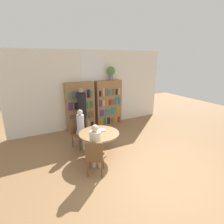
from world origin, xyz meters
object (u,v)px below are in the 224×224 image
reading_table (99,137)px  seated_reader_left (82,127)px  seated_reader_right (96,145)px  bookshelf_right (108,103)px  librarian_standing (82,107)px  chair_left_side (78,131)px  chair_near_camera (95,156)px  bookshelf_left (80,106)px  flower_vase (111,72)px

reading_table → seated_reader_left: seated_reader_left is taller
seated_reader_right → bookshelf_right: bearing=88.2°
seated_reader_left → librarian_standing: bearing=-133.6°
chair_left_side → librarian_standing: librarian_standing is taller
bookshelf_right → chair_near_camera: bearing=-121.7°
bookshelf_left → flower_vase: 1.83m
bookshelf_left → librarian_standing: bearing=-99.4°
bookshelf_left → chair_near_camera: bearing=-101.5°
seated_reader_left → seated_reader_right: size_ratio=1.00×
bookshelf_right → chair_near_camera: (-1.81, -2.93, -0.42)m
bookshelf_left → reading_table: size_ratio=1.64×
reading_table → chair_left_side: size_ratio=1.25×
flower_vase → chair_near_camera: bearing=-123.3°
bookshelf_right → chair_left_side: bookshelf_right is taller
bookshelf_right → seated_reader_left: 2.24m
chair_left_side → librarian_standing: 1.08m
flower_vase → seated_reader_left: (-1.77, -1.51, -1.50)m
bookshelf_right → chair_left_side: 2.22m
librarian_standing → flower_vase: bearing=19.6°
chair_left_side → librarian_standing: (0.43, 0.83, 0.55)m
flower_vase → chair_near_camera: size_ratio=0.59×
bookshelf_left → seated_reader_right: bookshelf_left is taller
librarian_standing → seated_reader_left: bearing=-109.5°
librarian_standing → chair_left_side: bearing=-117.5°
bookshelf_right → seated_reader_right: bookshelf_right is taller
bookshelf_left → bookshelf_right: (1.21, 0.00, -0.00)m
seated_reader_right → reading_table: bearing=90.0°
reading_table → chair_left_side: bearing=114.0°
flower_vase → reading_table: flower_vase is taller
chair_near_camera → librarian_standing: size_ratio=0.52×
seated_reader_right → librarian_standing: size_ratio=0.72×
bookshelf_right → librarian_standing: size_ratio=1.08×
chair_near_camera → seated_reader_right: bearing=90.0°
chair_left_side → seated_reader_right: bearing=66.3°
bookshelf_right → bookshelf_left: bearing=-180.0°
seated_reader_left → librarian_standing: size_ratio=0.72×
chair_near_camera → seated_reader_left: 1.45m
chair_left_side → flower_vase: bearing=-168.2°
seated_reader_right → librarian_standing: (0.42, 2.28, 0.35)m
librarian_standing → seated_reader_right: bearing=-100.6°
bookshelf_right → seated_reader_left: size_ratio=1.50×
seated_reader_left → chair_left_side: bearing=-90.0°
chair_near_camera → librarian_standing: bearing=108.0°
bookshelf_left → flower_vase: flower_vase is taller
chair_near_camera → bookshelf_left: bearing=108.4°
chair_near_camera → chair_left_side: 1.61m
reading_table → seated_reader_right: size_ratio=0.91×
flower_vase → seated_reader_left: size_ratio=0.43×
chair_near_camera → chair_left_side: size_ratio=1.00×
reading_table → seated_reader_left: (-0.29, 0.65, 0.11)m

